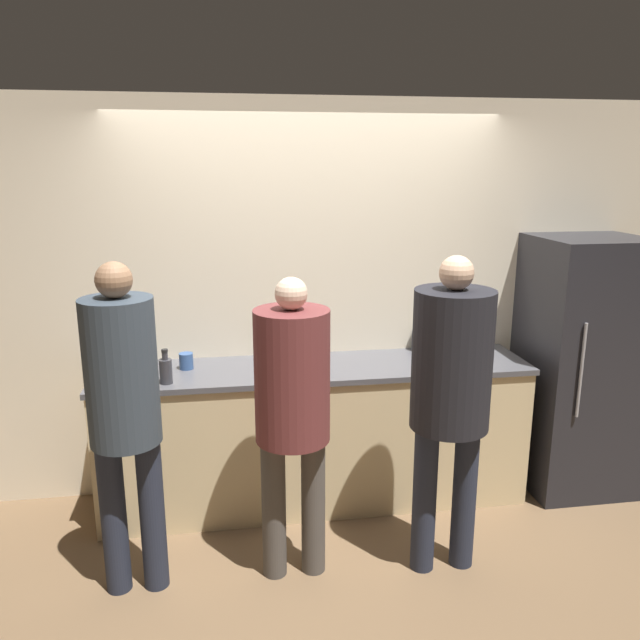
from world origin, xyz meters
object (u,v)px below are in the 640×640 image
(person_left, at_px, (124,403))
(person_center, at_px, (292,400))
(refrigerator, at_px, (580,365))
(bottle_dark, at_px, (166,370))
(fruit_bowl, at_px, (295,355))
(utensil_crock, at_px, (421,340))
(cup_blue, at_px, (186,361))
(person_right, at_px, (451,383))

(person_left, distance_m, person_center, 0.84)
(refrigerator, height_order, bottle_dark, refrigerator)
(refrigerator, bearing_deg, person_center, -160.98)
(person_left, bearing_deg, bottle_dark, 74.44)
(fruit_bowl, relative_size, utensil_crock, 1.08)
(person_center, xyz_separation_m, bottle_dark, (-0.68, 0.56, 0.01))
(person_center, height_order, utensil_crock, person_center)
(person_center, distance_m, utensil_crock, 1.39)
(utensil_crock, bearing_deg, person_center, -135.92)
(refrigerator, xyz_separation_m, cup_blue, (-2.62, 0.11, 0.12))
(person_right, relative_size, bottle_dark, 8.42)
(person_right, bearing_deg, utensil_crock, 80.20)
(refrigerator, bearing_deg, cup_blue, 177.66)
(utensil_crock, bearing_deg, person_right, -99.80)
(fruit_bowl, distance_m, bottle_dark, 0.84)
(bottle_dark, bearing_deg, person_left, -105.56)
(person_right, relative_size, utensil_crock, 6.65)
(person_right, height_order, bottle_dark, person_right)
(person_center, bearing_deg, cup_blue, 125.48)
(person_left, height_order, person_center, person_left)
(person_right, distance_m, cup_blue, 1.66)
(person_left, distance_m, fruit_bowl, 1.27)
(fruit_bowl, distance_m, utensil_crock, 0.90)
(person_center, height_order, fruit_bowl, person_center)
(refrigerator, height_order, person_right, person_right)
(refrigerator, height_order, person_left, person_left)
(refrigerator, distance_m, fruit_bowl, 1.94)
(person_right, distance_m, fruit_bowl, 1.17)
(person_center, relative_size, cup_blue, 16.27)
(person_center, height_order, person_right, person_right)
(refrigerator, relative_size, bottle_dark, 8.33)
(person_right, height_order, utensil_crock, person_right)
(fruit_bowl, xyz_separation_m, bottle_dark, (-0.79, -0.29, 0.04))
(person_center, relative_size, person_right, 0.94)
(person_center, bearing_deg, utensil_crock, 44.08)
(refrigerator, height_order, cup_blue, refrigerator)
(person_center, bearing_deg, refrigerator, 19.02)
(fruit_bowl, xyz_separation_m, cup_blue, (-0.69, -0.04, 0.01))
(fruit_bowl, relative_size, bottle_dark, 1.37)
(refrigerator, xyz_separation_m, person_left, (-2.87, -0.70, 0.18))
(person_left, distance_m, bottle_dark, 0.58)
(person_left, distance_m, cup_blue, 0.85)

